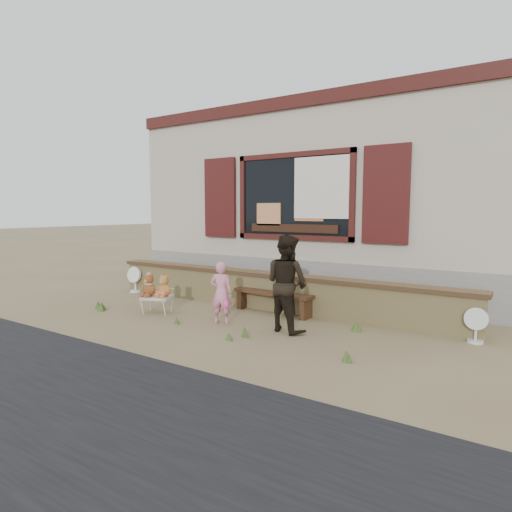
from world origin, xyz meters
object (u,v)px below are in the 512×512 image
Objects in this scene: bench at (273,297)px; child at (221,293)px; adult at (287,283)px; folding_chair at (157,298)px; teddy_bear_right at (164,286)px; teddy_bear_left at (149,285)px.

bench is 1.54× the size of child.
bench is 1.19m from adult.
folding_chair is at bearing -15.98° from child.
folding_chair is 0.60× the size of child.
adult is (1.06, 0.20, 0.22)m from child.
bench is 1.89m from teddy_bear_right.
teddy_bear_right is at bearing 20.42° from adult.
adult reaches higher than child.
teddy_bear_right is at bearing -18.25° from child.
bench is 2.57× the size of folding_chair.
child is (-0.34, -1.03, 0.21)m from bench.
teddy_bear_left reaches higher than bench.
teddy_bear_right is at bearing -142.78° from bench.
teddy_bear_left is (-0.13, -0.05, 0.23)m from folding_chair.
bench is at bearing 9.87° from folding_chair.
child reaches higher than folding_chair.
bench is 3.91× the size of teddy_bear_right.
teddy_bear_right is (0.13, 0.05, 0.22)m from folding_chair.
folding_chair is 2.49m from adult.
adult is (0.72, -0.84, 0.43)m from bench.
teddy_bear_left is 0.41× the size of child.
folding_chair is 1.46× the size of teddy_bear_left.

